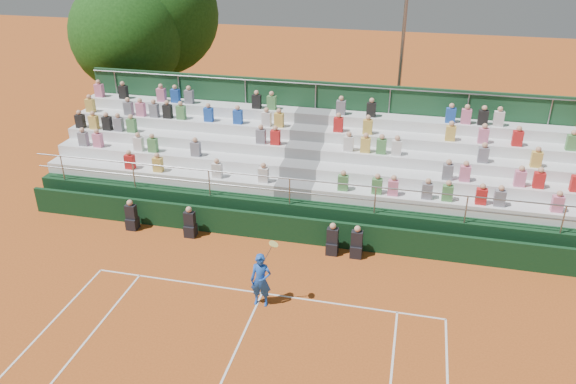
% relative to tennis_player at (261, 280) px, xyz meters
% --- Properties ---
extents(ground, '(90.00, 90.00, 0.00)m').
position_rel_tennis_player_xyz_m(ground, '(-0.12, 0.51, -0.86)').
color(ground, '#B5541E').
rests_on(ground, ground).
extents(courtside_wall, '(20.00, 0.15, 1.00)m').
position_rel_tennis_player_xyz_m(courtside_wall, '(-0.12, 3.71, -0.36)').
color(courtside_wall, black).
rests_on(courtside_wall, ground).
extents(line_officials, '(8.69, 0.40, 1.19)m').
position_rel_tennis_player_xyz_m(line_officials, '(-1.35, 3.26, -0.38)').
color(line_officials, black).
rests_on(line_officials, ground).
extents(grandstand, '(20.00, 5.20, 4.40)m').
position_rel_tennis_player_xyz_m(grandstand, '(-0.13, 6.95, 0.21)').
color(grandstand, black).
rests_on(grandstand, ground).
extents(tennis_player, '(0.85, 0.42, 2.22)m').
position_rel_tennis_player_xyz_m(tennis_player, '(0.00, 0.00, 0.00)').
color(tennis_player, blue).
rests_on(tennis_player, ground).
extents(tree_west, '(5.51, 5.51, 7.98)m').
position_rel_tennis_player_xyz_m(tree_west, '(-10.16, 12.40, 4.34)').
color(tree_west, '#372614').
rests_on(tree_west, ground).
extents(tree_east, '(6.17, 6.17, 8.98)m').
position_rel_tennis_player_xyz_m(tree_east, '(-9.45, 14.56, 5.02)').
color(tree_east, '#372614').
rests_on(tree_east, ground).
extents(floodlight_mast, '(0.60, 0.25, 9.02)m').
position_rel_tennis_player_xyz_m(floodlight_mast, '(3.08, 12.54, 4.33)').
color(floodlight_mast, gray).
rests_on(floodlight_mast, ground).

